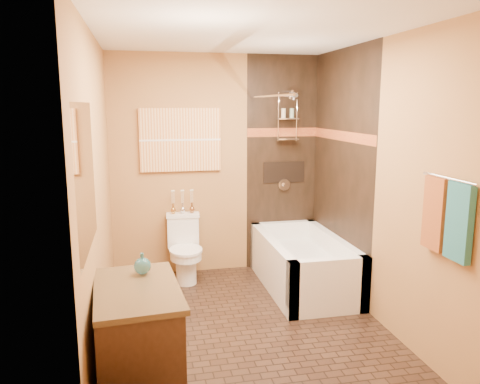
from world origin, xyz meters
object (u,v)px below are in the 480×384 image
object	(u,v)px
sunset_painting	(180,140)
vanity	(138,342)
toilet	(185,248)
bathtub	(303,267)

from	to	relation	value
sunset_painting	vanity	world-z (taller)	sunset_painting
toilet	bathtub	bearing A→B (deg)	-16.92
sunset_painting	bathtub	bearing A→B (deg)	-30.83
toilet	vanity	bearing A→B (deg)	-99.34
sunset_painting	toilet	distance (m)	1.21
sunset_painting	vanity	xyz separation A→B (m)	(-0.51, -2.32, -1.16)
vanity	toilet	bearing A→B (deg)	71.65
bathtub	vanity	bearing A→B (deg)	-137.24
sunset_painting	bathtub	xyz separation A→B (m)	(1.21, -0.73, -1.33)
sunset_painting	vanity	size ratio (longest dim) A/B	0.98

